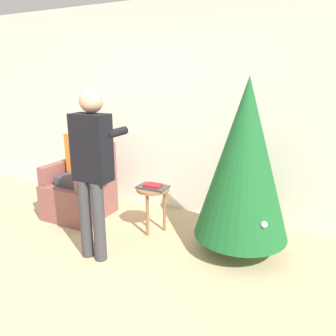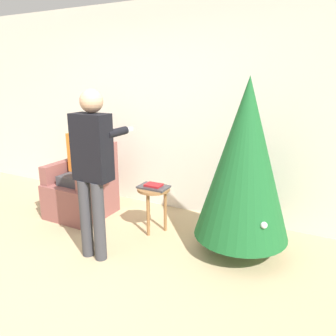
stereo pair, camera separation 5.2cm
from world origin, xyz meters
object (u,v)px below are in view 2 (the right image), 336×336
(armchair, at_px, (83,189))
(person_standing, at_px, (93,162))
(christmas_tree, at_px, (245,160))
(side_stool, at_px, (154,196))
(person_seated, at_px, (79,163))

(armchair, height_order, person_standing, person_standing)
(christmas_tree, relative_size, armchair, 1.87)
(christmas_tree, xyz_separation_m, side_stool, (-1.03, -0.01, -0.55))
(armchair, bearing_deg, christmas_tree, -0.09)
(christmas_tree, relative_size, person_standing, 1.07)
(armchair, xyz_separation_m, person_standing, (0.84, -0.74, 0.65))
(person_seated, distance_m, person_standing, 1.14)
(side_stool, bearing_deg, person_standing, -108.77)
(christmas_tree, height_order, armchair, christmas_tree)
(armchair, bearing_deg, side_stool, -0.48)
(christmas_tree, distance_m, side_stool, 1.17)
(person_standing, xyz_separation_m, side_stool, (0.25, 0.73, -0.55))
(person_standing, height_order, side_stool, person_standing)
(person_seated, xyz_separation_m, person_standing, (0.84, -0.71, 0.29))
(side_stool, bearing_deg, person_seated, -179.16)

